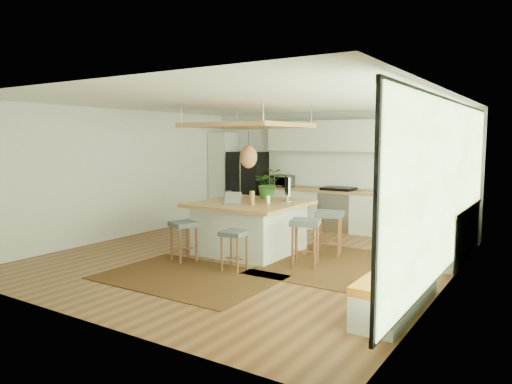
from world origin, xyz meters
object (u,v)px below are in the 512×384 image
Objects in this scene: fridge at (248,185)px; stool_left_side at (205,226)px; monitor at (287,187)px; microwave at (282,180)px; stool_near_left at (184,241)px; stool_near_right at (234,249)px; island at (250,227)px; stool_right_back at (329,236)px; laptop at (231,198)px; stool_right_front at (305,245)px; island_plant at (268,187)px.

stool_left_side is at bearing -75.73° from fridge.
fridge reaches higher than monitor.
fridge is at bearing -175.57° from microwave.
stool_near_left is at bearing -73.24° from fridge.
stool_near_right is 1.85m from monitor.
microwave is (-0.94, 2.83, 0.63)m from island.
stool_near_right is (2.44, -4.03, -0.57)m from fridge.
stool_right_back is at bearing 42.18° from stool_near_left.
stool_left_side is (-0.57, 1.27, 0.00)m from stool_near_left.
stool_right_back is 1.55× the size of microwave.
stool_left_side is 1.89m from monitor.
fridge is 1.02m from microwave.
island is 0.73m from laptop.
stool_near_left is 1.06m from stool_near_right.
island_plant reaches higher than stool_right_front.
fridge is 2.95m from island_plant.
monitor is at bearing 88.90° from stool_near_right.
island is 2.32× the size of stool_right_back.
fridge reaches higher than island.
stool_right_back is at bearing 64.12° from stool_near_right.
stool_near_left is 1.16× the size of island_plant.
island_plant reaches higher than stool_near_right.
stool_near_right is 1.93m from stool_right_back.
fridge is at bearing 124.44° from island.
monitor is 2.79m from microwave.
microwave is (0.20, 2.74, 0.74)m from stool_left_side.
stool_right_back reaches higher than stool_right_front.
stool_near_right is 0.92× the size of stool_left_side.
stool_left_side is (-1.13, 0.10, -0.11)m from island.
island_plant is at bearing -145.95° from monitor.
stool_right_back is at bearing 10.33° from stool_left_side.
stool_near_left is 2.05m from stool_right_front.
stool_left_side is 1.34m from laptop.
island is at bearing -4.83° from stool_left_side.
stool_right_back is at bearing 15.50° from laptop.
stool_right_front is at bearing 23.82° from stool_near_left.
island_plant is (0.11, 1.06, 0.11)m from laptop.
stool_near_left is 1.35× the size of monitor.
stool_near_left is 1.33× the size of microwave.
stool_right_front is at bearing -91.64° from stool_right_back.
island_plant is (-0.00, 0.63, 0.69)m from island.
island is at bearing 165.09° from stool_right_front.
island_plant is (-1.34, 0.09, 0.80)m from stool_right_back.
island is 0.94m from island_plant.
stool_right_front is at bearing 7.01° from monitor.
stool_right_back is at bearing 88.36° from stool_right_front.
microwave is at bearing 109.55° from stool_near_right.
island is at bearing -86.21° from monitor.
island_plant is (0.94, -2.20, 0.06)m from microwave.
stool_right_front is at bearing -36.85° from island_plant.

